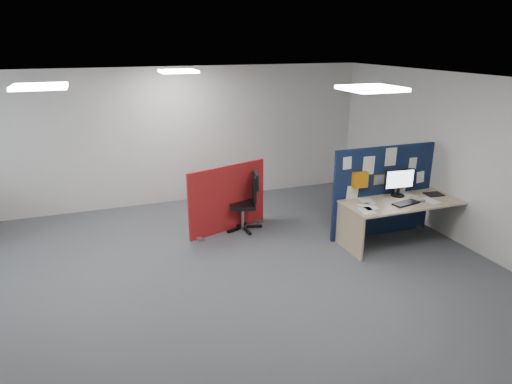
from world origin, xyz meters
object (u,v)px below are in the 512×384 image
object	(u,v)px
office_chair	(248,198)
main_desk	(400,209)
navy_divider	(382,191)
red_divider	(228,199)
monitor_main	(399,181)

from	to	relation	value
office_chair	main_desk	bearing A→B (deg)	-17.74
navy_divider	red_divider	xyz separation A→B (m)	(-2.38, 1.06, -0.21)
main_desk	red_divider	bearing A→B (deg)	150.42
navy_divider	office_chair	size ratio (longest dim) A/B	1.86
navy_divider	red_divider	distance (m)	2.61
main_desk	office_chair	xyz separation A→B (m)	(-2.14, 1.34, 0.00)
main_desk	red_divider	size ratio (longest dim) A/B	1.32
navy_divider	main_desk	bearing A→B (deg)	-71.56
monitor_main	office_chair	xyz separation A→B (m)	(-2.21, 1.17, -0.41)
monitor_main	red_divider	size ratio (longest dim) A/B	0.35
main_desk	navy_divider	bearing A→B (deg)	108.44
red_divider	office_chair	distance (m)	0.36
monitor_main	office_chair	bearing A→B (deg)	157.08
navy_divider	monitor_main	size ratio (longest dim) A/B	3.56
main_desk	office_chair	distance (m)	2.53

